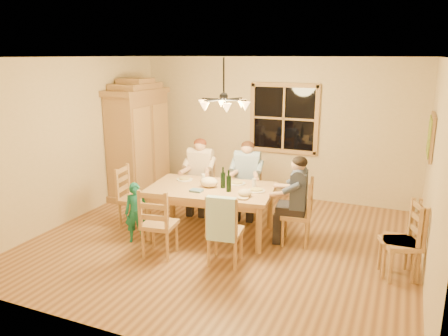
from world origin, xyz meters
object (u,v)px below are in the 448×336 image
at_px(adult_woman, 200,166).
at_px(wine_bottle_b, 229,181).
at_px(chair_near_right, 225,242).
at_px(dining_table, 211,194).
at_px(chair_near_left, 160,234).
at_px(chandelier, 224,103).
at_px(wine_bottle_a, 223,178).
at_px(chair_spare_back, 399,252).
at_px(chair_end_right, 296,224).
at_px(chair_far_right, 247,200).
at_px(adult_plaid_man, 247,170).
at_px(armoire, 139,143).
at_px(chair_end_left, 134,208).
at_px(adult_slate_man, 298,189).
at_px(chair_spare_front, 399,254).
at_px(chair_far_left, 201,196).
at_px(child, 136,213).

xyz_separation_m(adult_woman, wine_bottle_b, (0.91, -0.91, 0.08)).
bearing_deg(chair_near_right, wine_bottle_b, 101.68).
relative_size(dining_table, chair_near_left, 2.05).
distance_m(chandelier, chair_near_left, 2.03).
bearing_deg(chair_near_right, wine_bottle_a, 107.40).
relative_size(chandelier, chair_near_right, 0.78).
bearing_deg(chair_spare_back, chair_end_right, 72.46).
distance_m(chair_far_right, adult_plaid_man, 0.54).
height_order(chair_end_right, chair_spare_back, same).
distance_m(chandelier, wine_bottle_a, 1.18).
distance_m(armoire, adult_woman, 1.61).
relative_size(dining_table, chair_far_right, 2.05).
xyz_separation_m(chair_end_left, adult_slate_man, (2.61, 0.34, 0.54)).
height_order(wine_bottle_a, chair_spare_back, wine_bottle_a).
bearing_deg(wine_bottle_b, chair_end_right, 14.36).
xyz_separation_m(chair_near_right, wine_bottle_b, (-0.26, 0.75, 0.62)).
distance_m(chandelier, dining_table, 1.46).
relative_size(chair_end_left, wine_bottle_a, 3.00).
distance_m(armoire, chair_end_left, 1.81).
height_order(chair_end_left, adult_plaid_man, adult_plaid_man).
distance_m(chair_far_right, chair_spare_back, 2.76).
relative_size(dining_table, chair_spare_front, 2.05).
bearing_deg(chair_far_right, adult_plaid_man, 84.35).
relative_size(chair_far_left, chair_end_right, 1.00).
height_order(armoire, adult_plaid_man, armoire).
distance_m(chair_near_left, chair_end_left, 1.23).
xyz_separation_m(adult_plaid_man, adult_slate_man, (1.06, -0.76, 0.00)).
distance_m(chair_far_left, chair_end_left, 1.23).
relative_size(chair_far_left, chair_spare_back, 1.00).
bearing_deg(chair_end_right, chair_far_right, 46.64).
height_order(chair_spare_front, chair_spare_back, same).
xyz_separation_m(armoire, chair_spare_back, (4.87, -1.51, -0.75)).
distance_m(chair_far_left, wine_bottle_a, 1.25).
bearing_deg(adult_woman, chair_spare_back, 154.60).
distance_m(chair_far_left, wine_bottle_b, 1.43).
bearing_deg(chair_spare_front, chair_near_right, 79.88).
xyz_separation_m(chair_spare_front, chair_spare_back, (0.00, 0.07, 0.00)).
bearing_deg(adult_woman, dining_table, 117.90).
relative_size(armoire, child, 2.53).
xyz_separation_m(chandelier, chair_far_right, (-0.05, 1.13, -1.77)).
relative_size(chair_end_left, chair_spare_back, 1.00).
bearing_deg(chair_far_right, chandelier, 84.90).
height_order(chair_far_right, chair_near_right, same).
height_order(wine_bottle_a, wine_bottle_b, same).
relative_size(chair_far_right, chair_end_right, 1.00).
relative_size(chair_end_left, adult_plaid_man, 1.13).
height_order(armoire, chair_far_left, armoire).
height_order(adult_woman, chair_spare_back, adult_woman).
bearing_deg(chair_far_right, chair_end_left, 27.98).
height_order(chair_near_left, chair_spare_back, same).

